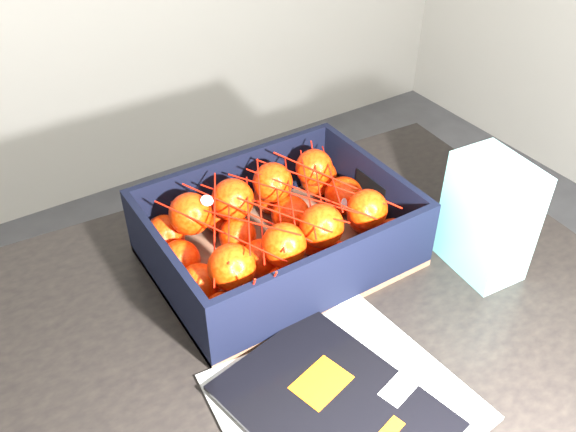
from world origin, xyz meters
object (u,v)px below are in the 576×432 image
retail_carton (488,217)px  table (265,376)px  magazine_stack (338,405)px  produce_crate (278,240)px

retail_carton → table: bearing=176.0°
table → magazine_stack: magazine_stack is taller
produce_crate → retail_carton: (0.27, -0.19, 0.06)m
produce_crate → retail_carton: bearing=-35.3°
table → retail_carton: 0.44m
magazine_stack → retail_carton: retail_carton is taller
magazine_stack → table: bearing=96.1°
table → retail_carton: (0.39, -0.06, 0.20)m
retail_carton → magazine_stack: bearing=-159.3°
produce_crate → magazine_stack: bearing=-107.3°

